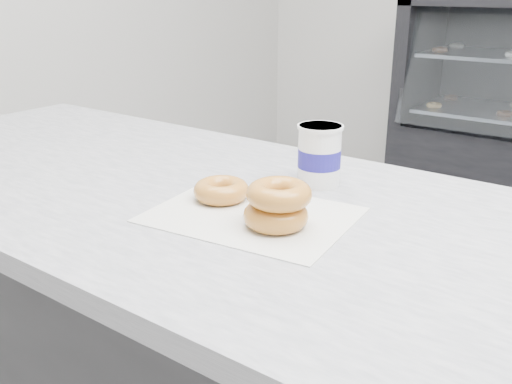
{
  "coord_description": "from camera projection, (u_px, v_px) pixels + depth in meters",
  "views": [
    {
      "loc": [
        0.13,
        -1.38,
        1.28
      ],
      "look_at": [
        -0.44,
        -0.6,
        0.93
      ],
      "focal_mm": 40.0,
      "sensor_mm": 36.0,
      "label": 1
    }
  ],
  "objects": [
    {
      "name": "wax_paper",
      "position": [
        252.0,
        215.0,
        0.99
      ],
      "size": [
        0.37,
        0.3,
        0.0
      ],
      "primitive_type": "cube",
      "rotation": [
        0.0,
        0.0,
        0.12
      ],
      "color": "silver",
      "rests_on": "counter"
    },
    {
      "name": "donut_stack",
      "position": [
        277.0,
        205.0,
        0.93
      ],
      "size": [
        0.15,
        0.15,
        0.08
      ],
      "color": "orange",
      "rests_on": "wax_paper"
    },
    {
      "name": "donut_single",
      "position": [
        221.0,
        190.0,
        1.06
      ],
      "size": [
        0.12,
        0.12,
        0.04
      ],
      "primitive_type": "torus",
      "rotation": [
        0.0,
        0.0,
        -0.19
      ],
      "color": "orange",
      "rests_on": "wax_paper"
    },
    {
      "name": "coffee_cup",
      "position": [
        319.0,
        155.0,
        1.13
      ],
      "size": [
        0.09,
        0.09,
        0.12
      ],
      "rotation": [
        0.0,
        0.0,
        -0.01
      ],
      "color": "white",
      "rests_on": "counter"
    }
  ]
}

